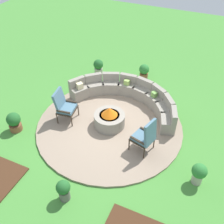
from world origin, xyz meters
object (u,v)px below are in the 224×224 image
object	(u,v)px
fire_pit	(109,118)
potted_plant_1	(64,190)
curved_stone_bench	(129,95)
potted_plant_2	(144,72)
potted_plant_3	(14,122)
potted_plant_4	(98,67)
lounge_chair_front_right	(145,136)
potted_plant_0	(199,173)
lounge_chair_front_left	(64,105)

from	to	relation	value
fire_pit	potted_plant_1	world-z (taller)	fire_pit
curved_stone_bench	potted_plant_2	bearing A→B (deg)	90.33
fire_pit	potted_plant_2	size ratio (longest dim) A/B	1.39
potted_plant_3	potted_plant_4	size ratio (longest dim) A/B	1.00
lounge_chair_front_right	potted_plant_3	bearing A→B (deg)	116.49
potted_plant_1	potted_plant_2	size ratio (longest dim) A/B	0.90
potted_plant_0	curved_stone_bench	bearing A→B (deg)	140.21
fire_pit	potted_plant_1	bearing A→B (deg)	-88.10
potted_plant_2	potted_plant_0	bearing A→B (deg)	-54.69
curved_stone_bench	potted_plant_0	size ratio (longest dim) A/B	6.14
lounge_chair_front_left	lounge_chair_front_right	distance (m)	2.86
curved_stone_bench	potted_plant_3	xyz separation A→B (m)	(-2.80, -2.77, -0.02)
fire_pit	potted_plant_4	xyz separation A→B (m)	(-1.77, 2.75, 0.02)
curved_stone_bench	potted_plant_2	world-z (taller)	curved_stone_bench
curved_stone_bench	lounge_chair_front_right	world-z (taller)	lounge_chair_front_right
lounge_chair_front_right	potted_plant_3	world-z (taller)	lounge_chair_front_right
potted_plant_2	curved_stone_bench	bearing A→B (deg)	-89.67
potted_plant_0	potted_plant_3	bearing A→B (deg)	-176.29
potted_plant_1	potted_plant_3	world-z (taller)	potted_plant_3
potted_plant_1	potted_plant_4	xyz separation A→B (m)	(-1.87, 5.62, -0.01)
potted_plant_1	potted_plant_2	xyz separation A→B (m)	(0.01, 5.94, 0.03)
lounge_chair_front_right	potted_plant_2	bearing A→B (deg)	34.55
lounge_chair_front_left	potted_plant_2	bearing A→B (deg)	146.63
potted_plant_1	potted_plant_4	distance (m)	5.93
lounge_chair_front_right	potted_plant_4	distance (m)	4.60
potted_plant_2	potted_plant_3	bearing A→B (deg)	-122.08
potted_plant_1	fire_pit	bearing A→B (deg)	91.90
potted_plant_0	potted_plant_4	world-z (taller)	potted_plant_4
fire_pit	potted_plant_4	world-z (taller)	fire_pit
fire_pit	curved_stone_bench	distance (m)	1.38
lounge_chair_front_left	potted_plant_3	world-z (taller)	lounge_chair_front_left
fire_pit	potted_plant_3	size ratio (longest dim) A/B	1.52
fire_pit	potted_plant_2	world-z (taller)	fire_pit
potted_plant_2	potted_plant_3	size ratio (longest dim) A/B	1.09
lounge_chair_front_right	potted_plant_1	size ratio (longest dim) A/B	1.80
potted_plant_0	potted_plant_2	bearing A→B (deg)	125.31
lounge_chair_front_right	potted_plant_3	distance (m)	4.16
potted_plant_1	curved_stone_bench	bearing A→B (deg)	89.68
potted_plant_0	potted_plant_2	size ratio (longest dim) A/B	0.92
lounge_chair_front_left	potted_plant_4	bearing A→B (deg)	177.31
potted_plant_1	potted_plant_3	distance (m)	3.15
lounge_chair_front_left	potted_plant_2	world-z (taller)	lounge_chair_front_left
lounge_chair_front_left	potted_plant_0	distance (m)	4.53
curved_stone_bench	potted_plant_4	size ratio (longest dim) A/B	6.13
potted_plant_3	potted_plant_4	distance (m)	4.24
fire_pit	potted_plant_1	size ratio (longest dim) A/B	1.55
potted_plant_2	potted_plant_4	world-z (taller)	potted_plant_2
lounge_chair_front_right	potted_plant_1	xyz separation A→B (m)	(-1.29, -2.29, -0.28)
curved_stone_bench	potted_plant_4	bearing A→B (deg)	144.07
lounge_chair_front_left	potted_plant_0	world-z (taller)	lounge_chair_front_left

